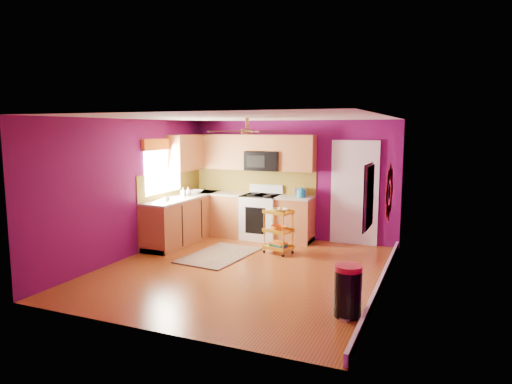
% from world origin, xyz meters
% --- Properties ---
extents(ground, '(5.00, 5.00, 0.00)m').
position_xyz_m(ground, '(0.00, 0.00, 0.00)').
color(ground, brown).
rests_on(ground, ground).
extents(room_envelope, '(4.54, 5.04, 2.52)m').
position_xyz_m(room_envelope, '(0.03, 0.00, 1.63)').
color(room_envelope, '#620B51').
rests_on(room_envelope, ground).
extents(lower_cabinets, '(2.81, 2.31, 0.94)m').
position_xyz_m(lower_cabinets, '(-1.35, 1.82, 0.43)').
color(lower_cabinets, '#965529').
rests_on(lower_cabinets, ground).
extents(electric_range, '(0.76, 0.66, 1.13)m').
position_xyz_m(electric_range, '(-0.55, 2.17, 0.48)').
color(electric_range, white).
rests_on(electric_range, ground).
extents(upper_cabinetry, '(2.80, 2.30, 1.26)m').
position_xyz_m(upper_cabinetry, '(-1.24, 2.17, 1.80)').
color(upper_cabinetry, '#965529').
rests_on(upper_cabinetry, ground).
extents(left_window, '(0.08, 1.35, 1.08)m').
position_xyz_m(left_window, '(-2.22, 1.05, 1.74)').
color(left_window, white).
rests_on(left_window, ground).
extents(panel_door, '(0.95, 0.11, 2.15)m').
position_xyz_m(panel_door, '(1.35, 2.47, 1.02)').
color(panel_door, white).
rests_on(panel_door, ground).
extents(right_wall_art, '(0.04, 2.74, 1.04)m').
position_xyz_m(right_wall_art, '(2.23, -0.34, 1.44)').
color(right_wall_art, black).
rests_on(right_wall_art, ground).
extents(ceiling_fan, '(1.01, 1.01, 0.26)m').
position_xyz_m(ceiling_fan, '(0.00, 0.20, 2.29)').
color(ceiling_fan, '#BF8C3F').
rests_on(ceiling_fan, ground).
extents(shag_rug, '(1.12, 1.67, 0.02)m').
position_xyz_m(shag_rug, '(-0.76, 0.62, 0.01)').
color(shag_rug, black).
rests_on(shag_rug, ground).
extents(rolling_cart, '(0.57, 0.48, 0.89)m').
position_xyz_m(rolling_cart, '(0.20, 1.20, 0.46)').
color(rolling_cart, gold).
rests_on(rolling_cart, ground).
extents(trash_can, '(0.44, 0.44, 0.65)m').
position_xyz_m(trash_can, '(1.98, -1.19, 0.33)').
color(trash_can, black).
rests_on(trash_can, ground).
extents(teal_kettle, '(0.18, 0.18, 0.21)m').
position_xyz_m(teal_kettle, '(0.34, 2.16, 1.02)').
color(teal_kettle, '#167EAA').
rests_on(teal_kettle, lower_cabinets).
extents(toaster, '(0.22, 0.15, 0.18)m').
position_xyz_m(toaster, '(0.27, 2.31, 1.03)').
color(toaster, beige).
rests_on(toaster, lower_cabinets).
extents(soap_bottle_a, '(0.09, 0.09, 0.19)m').
position_xyz_m(soap_bottle_a, '(-1.95, 1.34, 1.04)').
color(soap_bottle_a, '#EA3F72').
rests_on(soap_bottle_a, lower_cabinets).
extents(soap_bottle_b, '(0.13, 0.13, 0.17)m').
position_xyz_m(soap_bottle_b, '(-1.95, 1.54, 1.02)').
color(soap_bottle_b, white).
rests_on(soap_bottle_b, lower_cabinets).
extents(counter_dish, '(0.29, 0.29, 0.07)m').
position_xyz_m(counter_dish, '(-1.95, 1.87, 0.98)').
color(counter_dish, white).
rests_on(counter_dish, lower_cabinets).
extents(counter_cup, '(0.12, 0.12, 0.09)m').
position_xyz_m(counter_cup, '(-1.92, 0.70, 0.99)').
color(counter_cup, white).
rests_on(counter_cup, lower_cabinets).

